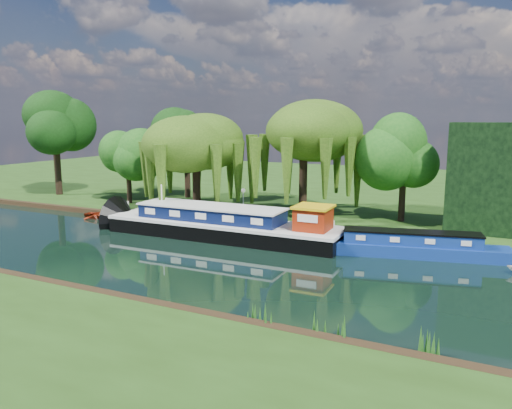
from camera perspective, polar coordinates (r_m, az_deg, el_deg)
The scene contains 15 objects.
ground at distance 33.49m, azimuth -10.69°, elevation -5.48°, with size 120.00×120.00×0.00m, color black.
far_bank at distance 63.38m, azimuth 8.14°, elevation 2.06°, with size 120.00×52.00×0.45m, color #213F11.
dutch_barge at distance 36.91m, azimuth -3.61°, elevation -2.37°, with size 18.21×4.49×3.83m.
narrowboat at distance 33.62m, azimuth 17.29°, elevation -4.60°, with size 12.20×4.68×1.76m.
red_dinghy at distance 46.20m, azimuth -16.99°, elevation -1.49°, with size 2.53×3.54×0.73m, color maroon.
willow_left at distance 43.92m, azimuth -6.90°, elevation 6.73°, with size 6.84×6.84×8.19m.
willow_right at distance 42.64m, azimuth 5.48°, elevation 7.45°, with size 7.36×7.36×8.96m.
tree_far_left at distance 50.34m, azimuth -14.45°, elevation 5.61°, with size 4.37×4.37×7.05m.
tree_far_back at distance 58.37m, azimuth -21.98°, elevation 7.90°, with size 5.99×5.99×10.07m.
tree_far_mid at distance 52.79m, azimuth -7.94°, elevation 7.17°, with size 5.22×5.22×8.54m.
tree_far_right at distance 41.79m, azimuth 16.57°, elevation 5.13°, with size 4.57×4.57×7.47m.
conifer_hedge at distance 39.88m, azimuth 25.36°, elevation 2.71°, with size 6.00×3.00×8.00m, color black.
lamppost at distance 41.40m, azimuth -1.47°, elevation 1.06°, with size 0.36×0.36×2.56m.
mooring_posts at distance 40.34m, azimuth -4.11°, elevation -1.32°, with size 19.16×0.16×1.00m.
reeds_near at distance 23.62m, azimuth -8.44°, elevation -10.62°, with size 33.70×1.50×1.10m.
Camera 1 is at (19.67, -25.64, 8.80)m, focal length 35.00 mm.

